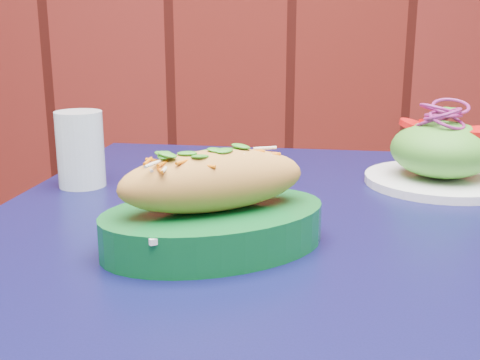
{
  "coord_description": "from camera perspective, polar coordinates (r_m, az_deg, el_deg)",
  "views": [
    {
      "loc": [
        0.12,
        0.97,
        0.98
      ],
      "look_at": [
        0.16,
        1.62,
        0.81
      ],
      "focal_mm": 45.0,
      "sensor_mm": 36.0,
      "label": 1
    }
  ],
  "objects": [
    {
      "name": "salad_plate",
      "position": [
        0.92,
        18.59,
        2.29
      ],
      "size": [
        0.22,
        0.22,
        0.12
      ],
      "rotation": [
        0.0,
        0.0,
        -0.37
      ],
      "color": "white",
      "rests_on": "cafe_table"
    },
    {
      "name": "cafe_table",
      "position": [
        0.78,
        6.33,
        -9.38
      ],
      "size": [
        0.94,
        0.94,
        0.75
      ],
      "rotation": [
        0.0,
        0.0,
        -0.2
      ],
      "color": "black",
      "rests_on": "ground"
    },
    {
      "name": "water_glass",
      "position": [
        0.9,
        -14.89,
        2.84
      ],
      "size": [
        0.07,
        0.07,
        0.11
      ],
      "primitive_type": "cylinder",
      "color": "silver",
      "rests_on": "cafe_table"
    },
    {
      "name": "banh_mi_basket",
      "position": [
        0.63,
        -2.49,
        -2.65
      ],
      "size": [
        0.28,
        0.24,
        0.11
      ],
      "rotation": [
        0.0,
        0.0,
        0.36
      ],
      "color": "#0B5923",
      "rests_on": "cafe_table"
    }
  ]
}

